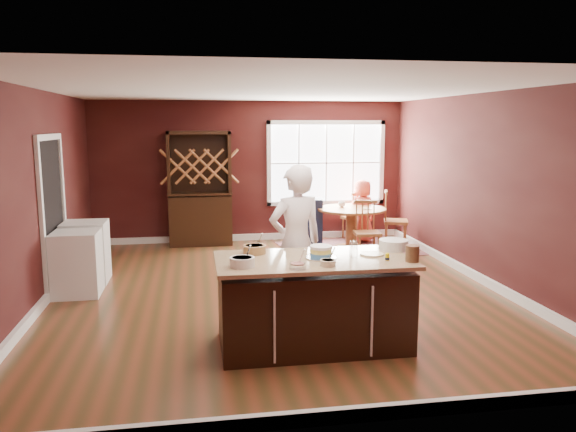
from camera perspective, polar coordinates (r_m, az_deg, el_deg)
The scene contains 28 objects.
room_shell at distance 7.47m, azimuth -1.22°, elevation 2.32°, with size 7.00×7.00×7.00m.
window at distance 11.13m, azimuth 3.89°, elevation 5.40°, with size 2.36×0.10×1.66m, color white, non-canonical shape.
doorway at distance 8.26m, azimuth -22.71°, elevation -0.01°, with size 0.08×1.26×2.13m, color white, non-canonical shape.
kitchen_island at distance 5.83m, azimuth 2.56°, elevation -8.92°, with size 1.97×1.03×0.92m.
dining_table at distance 10.29m, azimuth 6.48°, elevation -0.38°, with size 1.25×1.25×0.75m.
baker at distance 6.45m, azimuth 0.80°, elevation -2.80°, with size 0.66×0.44×1.81m, color white.
layer_cake at distance 5.69m, azimuth 3.37°, elevation -3.68°, with size 0.31×0.31×0.13m, color white, non-canonical shape.
bowl_blue at distance 5.37m, azimuth -4.67°, elevation -4.68°, with size 0.24×0.24×0.09m, color white.
bowl_yellow at distance 5.90m, azimuth -3.43°, elevation -3.40°, with size 0.24×0.24×0.09m, color #9E7C48.
bowl_pink at distance 5.27m, azimuth 0.98°, elevation -5.10°, with size 0.16×0.16×0.06m, color silver.
bowl_olive at distance 5.40m, azimuth 4.07°, elevation -4.76°, with size 0.15×0.15×0.06m, color beige.
drinking_glass at distance 5.74m, azimuth 6.68°, elevation -3.39°, with size 0.09×0.09×0.17m, color silver.
dinner_plate at distance 5.90m, azimuth 8.51°, elevation -3.85°, with size 0.24×0.24×0.02m, color #FFEDC1.
white_tub at distance 6.18m, azimuth 10.67°, elevation -2.87°, with size 0.31×0.31×0.11m, color white.
stoneware_crock at distance 5.67m, azimuth 12.52°, elevation -3.74°, with size 0.14×0.14×0.16m, color brown.
toy_figurine at distance 5.69m, azimuth 10.06°, elevation -4.08°, with size 0.05×0.05×0.08m, color #FFE803, non-canonical shape.
rug at distance 10.40m, azimuth 6.43°, elevation -3.25°, with size 2.40×1.85×0.01m, color brown.
chair_east at distance 10.54m, azimuth 10.91°, elevation -0.27°, with size 0.45×0.43×1.07m, color brown, non-canonical shape.
chair_south at distance 9.48m, azimuth 8.05°, elevation -1.46°, with size 0.42×0.40×1.00m, color brown, non-canonical shape.
chair_north at distance 11.10m, azimuth 6.75°, elevation 0.07°, with size 0.41×0.39×0.97m, color olive, non-canonical shape.
seated_woman at distance 10.86m, azimuth 7.55°, elevation 0.49°, with size 0.59×0.39×1.21m, color #CE4A38.
high_chair at distance 10.40m, azimuth 2.47°, elevation -0.58°, with size 0.38×0.38×0.94m, color #161C37, non-canonical shape.
toddler at distance 10.41m, azimuth 2.01°, elevation 1.32°, with size 0.18×0.14×0.26m, color #8CA5BF, non-canonical shape.
table_plate at distance 10.19m, azimuth 7.98°, elevation 0.76°, with size 0.20×0.20×0.01m, color beige.
table_cup at distance 10.36m, azimuth 5.49°, elevation 1.18°, with size 0.12×0.12×0.10m, color white.
hutch at distance 10.62m, azimuth -8.95°, elevation 2.77°, with size 1.16×0.48×2.13m, color #3C2110.
washer at distance 7.99m, azimuth -20.65°, elevation -4.54°, with size 0.59×0.57×0.86m, color silver.
dryer at distance 8.60m, azimuth -19.84°, elevation -3.46°, with size 0.61×0.59×0.88m, color white.
Camera 1 is at (-1.06, -7.34, 2.26)m, focal length 35.00 mm.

